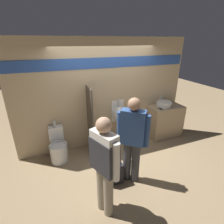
{
  "coord_description": "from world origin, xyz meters",
  "views": [
    {
      "loc": [
        -1.4,
        -3.36,
        2.62
      ],
      "look_at": [
        0.0,
        0.17,
        1.05
      ],
      "focal_mm": 28.0,
      "sensor_mm": 36.0,
      "label": 1
    }
  ],
  "objects_px": {
    "person_with_lanyard": "(133,138)",
    "urinal_near_counter": "(120,115)",
    "cell_phone": "(160,109)",
    "toilet": "(58,148)",
    "person_in_vest": "(104,162)",
    "sink_basin": "(164,104)",
    "shopping_bag": "(114,173)"
  },
  "relations": [
    {
      "from": "person_with_lanyard",
      "to": "urinal_near_counter",
      "type": "bearing_deg",
      "value": -63.89
    },
    {
      "from": "cell_phone",
      "to": "toilet",
      "type": "bearing_deg",
      "value": 178.76
    },
    {
      "from": "cell_phone",
      "to": "person_with_lanyard",
      "type": "relative_size",
      "value": 0.08
    },
    {
      "from": "urinal_near_counter",
      "to": "toilet",
      "type": "bearing_deg",
      "value": -174.14
    },
    {
      "from": "toilet",
      "to": "person_in_vest",
      "type": "xyz_separation_m",
      "value": [
        0.56,
        -1.65,
        0.67
      ]
    },
    {
      "from": "sink_basin",
      "to": "person_with_lanyard",
      "type": "bearing_deg",
      "value": -142.54
    },
    {
      "from": "sink_basin",
      "to": "person_with_lanyard",
      "type": "height_order",
      "value": "person_with_lanyard"
    },
    {
      "from": "toilet",
      "to": "sink_basin",
      "type": "bearing_deg",
      "value": 2.01
    },
    {
      "from": "sink_basin",
      "to": "toilet",
      "type": "distance_m",
      "value": 3.01
    },
    {
      "from": "urinal_near_counter",
      "to": "person_in_vest",
      "type": "bearing_deg",
      "value": -120.12
    },
    {
      "from": "toilet",
      "to": "shopping_bag",
      "type": "bearing_deg",
      "value": -50.82
    },
    {
      "from": "shopping_bag",
      "to": "person_with_lanyard",
      "type": "bearing_deg",
      "value": -4.71
    },
    {
      "from": "urinal_near_counter",
      "to": "person_in_vest",
      "type": "xyz_separation_m",
      "value": [
        -1.05,
        -1.81,
        0.16
      ]
    },
    {
      "from": "sink_basin",
      "to": "person_with_lanyard",
      "type": "distance_m",
      "value": 2.09
    },
    {
      "from": "person_in_vest",
      "to": "shopping_bag",
      "type": "height_order",
      "value": "person_in_vest"
    },
    {
      "from": "cell_phone",
      "to": "person_in_vest",
      "type": "distance_m",
      "value": 2.67
    },
    {
      "from": "person_in_vest",
      "to": "toilet",
      "type": "bearing_deg",
      "value": -2.7
    },
    {
      "from": "sink_basin",
      "to": "shopping_bag",
      "type": "distance_m",
      "value": 2.48
    },
    {
      "from": "sink_basin",
      "to": "person_in_vest",
      "type": "relative_size",
      "value": 0.25
    },
    {
      "from": "shopping_bag",
      "to": "person_in_vest",
      "type": "bearing_deg",
      "value": -126.31
    },
    {
      "from": "sink_basin",
      "to": "urinal_near_counter",
      "type": "distance_m",
      "value": 1.34
    },
    {
      "from": "sink_basin",
      "to": "shopping_bag",
      "type": "height_order",
      "value": "sink_basin"
    },
    {
      "from": "toilet",
      "to": "urinal_near_counter",
      "type": "bearing_deg",
      "value": 5.86
    },
    {
      "from": "urinal_near_counter",
      "to": "toilet",
      "type": "distance_m",
      "value": 1.7
    },
    {
      "from": "urinal_near_counter",
      "to": "person_in_vest",
      "type": "distance_m",
      "value": 2.1
    },
    {
      "from": "sink_basin",
      "to": "urinal_near_counter",
      "type": "relative_size",
      "value": 0.35
    },
    {
      "from": "cell_phone",
      "to": "person_in_vest",
      "type": "bearing_deg",
      "value": -143.49
    },
    {
      "from": "sink_basin",
      "to": "person_in_vest",
      "type": "height_order",
      "value": "person_in_vest"
    },
    {
      "from": "cell_phone",
      "to": "urinal_near_counter",
      "type": "xyz_separation_m",
      "value": [
        -1.09,
        0.22,
        -0.1
      ]
    },
    {
      "from": "sink_basin",
      "to": "urinal_near_counter",
      "type": "bearing_deg",
      "value": 177.3
    },
    {
      "from": "toilet",
      "to": "person_in_vest",
      "type": "bearing_deg",
      "value": -71.19
    },
    {
      "from": "urinal_near_counter",
      "to": "shopping_bag",
      "type": "height_order",
      "value": "urinal_near_counter"
    }
  ]
}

